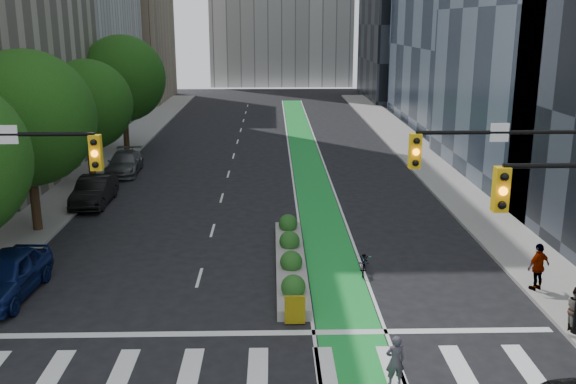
{
  "coord_description": "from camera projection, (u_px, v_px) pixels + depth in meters",
  "views": [
    {
      "loc": [
        0.47,
        -18.06,
        9.98
      ],
      "look_at": [
        1.12,
        8.04,
        3.0
      ],
      "focal_mm": 40.0,
      "sensor_mm": 36.0,
      "label": 1
    }
  ],
  "objects": [
    {
      "name": "signal_right",
      "position": [
        543.0,
        197.0,
        19.42
      ],
      "size": [
        5.82,
        0.51,
        7.2
      ],
      "color": "black",
      "rests_on": "ground"
    },
    {
      "name": "parked_car_left_near",
      "position": [
        6.0,
        275.0,
        23.77
      ],
      "size": [
        2.2,
        5.09,
        1.71
      ],
      "primitive_type": "imported",
      "rotation": [
        0.0,
        0.0,
        -0.04
      ],
      "color": "#0D1B4E",
      "rests_on": "ground"
    },
    {
      "name": "sidewalk_right",
      "position": [
        436.0,
        169.0,
        44.41
      ],
      "size": [
        3.6,
        90.0,
        0.15
      ],
      "primitive_type": "cube",
      "color": "gray",
      "rests_on": "ground"
    },
    {
      "name": "sidewalk_left",
      "position": [
        93.0,
        171.0,
        43.85
      ],
      "size": [
        3.6,
        90.0,
        0.15
      ],
      "primitive_type": "cube",
      "color": "gray",
      "rests_on": "ground"
    },
    {
      "name": "parked_car_left_far",
      "position": [
        124.0,
        163.0,
        43.15
      ],
      "size": [
        2.31,
        5.12,
        1.46
      ],
      "primitive_type": "imported",
      "rotation": [
        0.0,
        0.0,
        0.06
      ],
      "color": "#515355",
      "rests_on": "ground"
    },
    {
      "name": "tree_far",
      "position": [
        123.0,
        79.0,
        49.17
      ],
      "size": [
        6.6,
        6.6,
        9.0
      ],
      "color": "black",
      "rests_on": "ground"
    },
    {
      "name": "pedestrian_far",
      "position": [
        538.0,
        267.0,
        24.02
      ],
      "size": [
        1.16,
        0.88,
        1.83
      ],
      "primitive_type": "imported",
      "rotation": [
        0.0,
        0.0,
        3.61
      ],
      "color": "gray",
      "rests_on": "sidewalk_right"
    },
    {
      "name": "cyclist",
      "position": [
        395.0,
        361.0,
        17.97
      ],
      "size": [
        0.6,
        0.44,
        1.53
      ],
      "primitive_type": "imported",
      "rotation": [
        0.0,
        0.0,
        3.29
      ],
      "color": "#3B3641",
      "rests_on": "ground"
    },
    {
      "name": "tree_mid",
      "position": [
        26.0,
        119.0,
        29.89
      ],
      "size": [
        6.4,
        6.4,
        8.78
      ],
      "color": "black",
      "rests_on": "ground"
    },
    {
      "name": "bicycle",
      "position": [
        364.0,
        262.0,
        26.21
      ],
      "size": [
        0.87,
        1.75,
        0.88
      ],
      "primitive_type": "imported",
      "rotation": [
        0.0,
        0.0,
        -0.18
      ],
      "color": "gray",
      "rests_on": "ground"
    },
    {
      "name": "bike_lane_paint",
      "position": [
        305.0,
        156.0,
        49.05
      ],
      "size": [
        2.2,
        70.0,
        0.01
      ],
      "primitive_type": "cube",
      "color": "green",
      "rests_on": "ground"
    },
    {
      "name": "ground",
      "position": [
        259.0,
        351.0,
        20.0
      ],
      "size": [
        160.0,
        160.0,
        0.0
      ],
      "primitive_type": "plane",
      "color": "black",
      "rests_on": "ground"
    },
    {
      "name": "parked_car_left_mid",
      "position": [
        94.0,
        191.0,
        35.79
      ],
      "size": [
        1.69,
        4.79,
        1.58
      ],
      "primitive_type": "imported",
      "rotation": [
        0.0,
        0.0,
        0.0
      ],
      "color": "black",
      "rests_on": "ground"
    },
    {
      "name": "median_planter",
      "position": [
        290.0,
        259.0,
        26.73
      ],
      "size": [
        1.2,
        10.26,
        1.1
      ],
      "color": "gray",
      "rests_on": "ground"
    },
    {
      "name": "tree_midfar",
      "position": [
        87.0,
        105.0,
        39.71
      ],
      "size": [
        5.6,
        5.6,
        7.76
      ],
      "color": "black",
      "rests_on": "ground"
    }
  ]
}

